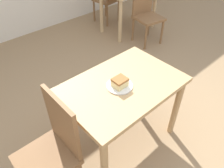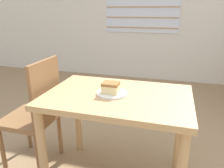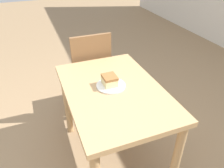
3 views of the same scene
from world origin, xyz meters
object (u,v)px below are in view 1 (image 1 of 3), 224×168
at_px(plate, 120,86).
at_px(chair_far_corner, 146,12).
at_px(dining_table_near, 122,94).
at_px(cake_slice, 120,82).
at_px(chair_near_window, 53,149).

bearing_deg(plate, chair_far_corner, 34.80).
xyz_separation_m(dining_table_near, cake_slice, (-0.05, -0.01, 0.17)).
bearing_deg(chair_near_window, plate, 88.78).
xyz_separation_m(chair_near_window, cake_slice, (0.64, -0.02, 0.28)).
relative_size(plate, cake_slice, 1.92).
relative_size(dining_table_near, chair_far_corner, 1.08).
bearing_deg(chair_far_corner, plate, -135.43).
xyz_separation_m(plate, cake_slice, (-0.01, -0.01, 0.04)).
bearing_deg(cake_slice, chair_near_window, 178.11).
distance_m(dining_table_near, cake_slice, 0.17).
distance_m(dining_table_near, chair_far_corner, 2.09).
xyz_separation_m(chair_far_corner, cake_slice, (-1.75, -1.22, 0.28)).
distance_m(chair_near_window, cake_slice, 0.70).
xyz_separation_m(dining_table_near, chair_near_window, (-0.69, 0.01, -0.12)).
height_order(chair_near_window, plate, chair_near_window).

